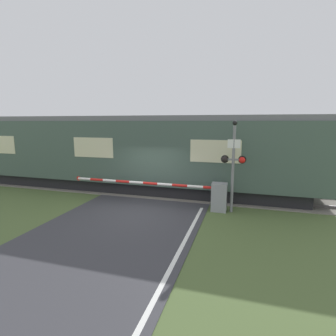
% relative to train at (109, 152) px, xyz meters
% --- Properties ---
extents(ground_plane, '(80.00, 80.00, 0.00)m').
position_rel_train_xyz_m(ground_plane, '(3.06, -3.19, -1.96)').
color(ground_plane, '#4C6033').
extents(track_bed, '(36.00, 3.20, 0.13)m').
position_rel_train_xyz_m(track_bed, '(3.06, 0.00, -1.94)').
color(track_bed, slate).
rests_on(track_bed, ground_plane).
extents(train, '(21.31, 2.98, 3.83)m').
position_rel_train_xyz_m(train, '(0.00, 0.00, 0.00)').
color(train, black).
rests_on(train, ground_plane).
extents(crossing_barrier, '(6.88, 0.44, 1.15)m').
position_rel_train_xyz_m(crossing_barrier, '(5.49, -2.33, -1.30)').
color(crossing_barrier, gray).
rests_on(crossing_barrier, ground_plane).
extents(signal_post, '(0.96, 0.26, 3.59)m').
position_rel_train_xyz_m(signal_post, '(6.65, -2.29, 0.08)').
color(signal_post, gray).
rests_on(signal_post, ground_plane).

